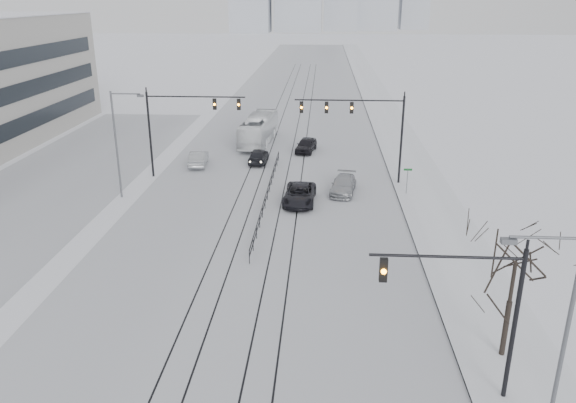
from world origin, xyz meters
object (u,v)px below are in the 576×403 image
object	(u,v)px
sedan_sb_inner	(258,156)
sedan_sb_outer	(198,158)
sedan_nb_front	(300,194)
box_truck	(259,130)
sedan_nb_right	(343,185)
traffic_mast_near	(477,304)
bare_tree	(514,272)
sedan_nb_far	(306,145)

from	to	relation	value
sedan_sb_inner	sedan_sb_outer	bearing A→B (deg)	14.62
sedan_nb_front	box_truck	size ratio (longest dim) A/B	0.47
sedan_nb_right	box_truck	size ratio (longest dim) A/B	0.42
traffic_mast_near	sedan_nb_right	xyz separation A→B (m)	(-4.39, 26.28, -3.86)
bare_tree	sedan_nb_far	distance (m)	38.40
sedan_nb_right	box_truck	distance (m)	19.45
bare_tree	sedan_sb_outer	bearing A→B (deg)	124.48
sedan_sb_outer	sedan_nb_front	distance (m)	14.81
bare_tree	sedan_nb_front	size ratio (longest dim) A/B	1.13
box_truck	sedan_nb_far	bearing A→B (deg)	152.14
sedan_nb_front	box_truck	distance (m)	20.66
bare_tree	sedan_nb_front	xyz separation A→B (m)	(-10.49, 20.48, -3.74)
traffic_mast_near	sedan_nb_front	xyz separation A→B (m)	(-8.07, 23.49, -3.81)
sedan_sb_outer	sedan_nb_right	bearing A→B (deg)	147.25
traffic_mast_near	sedan_sb_inner	world-z (taller)	traffic_mast_near
sedan_nb_front	sedan_nb_far	size ratio (longest dim) A/B	1.20
traffic_mast_near	box_truck	distance (m)	45.56
bare_tree	sedan_nb_right	distance (m)	24.55
traffic_mast_near	sedan_nb_far	bearing A→B (deg)	101.45
sedan_nb_front	box_truck	world-z (taller)	box_truck
sedan_nb_front	traffic_mast_near	bearing A→B (deg)	-68.33
sedan_sb_inner	sedan_nb_right	xyz separation A→B (m)	(8.40, -8.84, -0.04)
traffic_mast_near	sedan_sb_outer	distance (m)	38.81
sedan_nb_front	sedan_nb_far	distance (m)	16.27
sedan_sb_inner	sedan_nb_far	world-z (taller)	sedan_nb_far
bare_tree	sedan_nb_far	world-z (taller)	bare_tree
sedan_nb_far	box_truck	bearing A→B (deg)	157.96
sedan_sb_inner	box_truck	bearing A→B (deg)	-82.08
bare_tree	box_truck	size ratio (longest dim) A/B	0.53
traffic_mast_near	box_truck	size ratio (longest dim) A/B	0.61
bare_tree	box_truck	world-z (taller)	bare_tree
sedan_nb_right	box_truck	xyz separation A→B (m)	(-9.27, 17.08, 0.89)
traffic_mast_near	sedan_sb_outer	xyz separation A→B (m)	(-18.72, 33.78, -3.81)
traffic_mast_near	sedan_nb_far	size ratio (longest dim) A/B	1.56
sedan_nb_front	sedan_nb_far	world-z (taller)	sedan_nb_far
bare_tree	traffic_mast_near	bearing A→B (deg)	-128.76
traffic_mast_near	box_truck	xyz separation A→B (m)	(-13.66, 43.36, -2.97)
sedan_sb_inner	sedan_nb_far	distance (m)	6.63
sedan_nb_far	sedan_nb_right	bearing A→B (deg)	-64.17
sedan_sb_inner	sedan_nb_front	world-z (taller)	sedan_nb_front
sedan_nb_front	bare_tree	bearing A→B (deg)	-60.20
sedan_sb_inner	traffic_mast_near	bearing A→B (deg)	111.87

